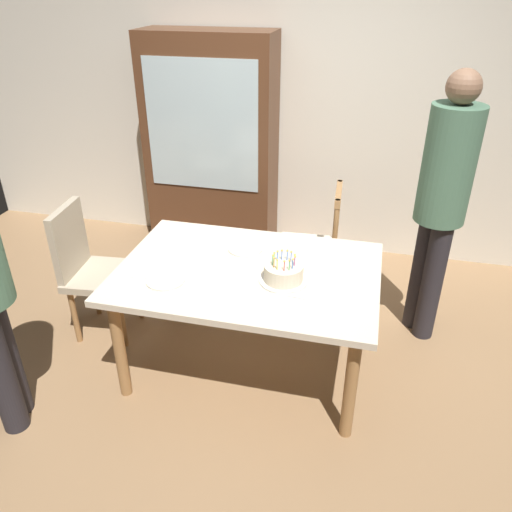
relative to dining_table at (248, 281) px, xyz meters
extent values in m
plane|color=#93704C|center=(0.00, 0.00, -0.65)|extent=(6.40, 6.40, 0.00)
cube|color=silver|center=(0.00, 1.85, 0.65)|extent=(6.40, 0.10, 2.60)
cube|color=beige|center=(0.00, 0.00, 0.06)|extent=(1.55, 1.06, 0.04)
cylinder|color=#9E7042|center=(-0.67, -0.43, -0.30)|extent=(0.07, 0.07, 0.69)
cylinder|color=#9E7042|center=(0.67, -0.43, -0.30)|extent=(0.07, 0.07, 0.69)
cylinder|color=#9E7042|center=(-0.67, 0.43, -0.30)|extent=(0.07, 0.07, 0.69)
cylinder|color=#9E7042|center=(0.67, 0.43, -0.30)|extent=(0.07, 0.07, 0.69)
cylinder|color=silver|center=(0.23, -0.08, 0.09)|extent=(0.28, 0.28, 0.01)
cylinder|color=beige|center=(0.23, -0.08, 0.14)|extent=(0.22, 0.22, 0.09)
cylinder|color=#D872CC|center=(0.29, -0.07, 0.22)|extent=(0.01, 0.01, 0.05)
sphere|color=#FFC64C|center=(0.29, -0.07, 0.25)|extent=(0.01, 0.01, 0.01)
cylinder|color=#E54C4C|center=(0.29, -0.05, 0.22)|extent=(0.01, 0.01, 0.05)
sphere|color=#FFC64C|center=(0.29, -0.05, 0.25)|extent=(0.01, 0.01, 0.01)
cylinder|color=#4C7FE5|center=(0.26, -0.02, 0.22)|extent=(0.01, 0.01, 0.05)
sphere|color=#FFC64C|center=(0.26, -0.02, 0.25)|extent=(0.01, 0.01, 0.01)
cylinder|color=#4C7FE5|center=(0.24, -0.01, 0.22)|extent=(0.01, 0.01, 0.05)
sphere|color=#FFC64C|center=(0.24, -0.01, 0.25)|extent=(0.01, 0.01, 0.01)
cylinder|color=#4C7FE5|center=(0.21, -0.02, 0.22)|extent=(0.01, 0.01, 0.05)
sphere|color=#FFC64C|center=(0.21, -0.02, 0.25)|extent=(0.01, 0.01, 0.01)
cylinder|color=#4C7FE5|center=(0.18, -0.03, 0.22)|extent=(0.01, 0.01, 0.05)
sphere|color=#FFC64C|center=(0.18, -0.03, 0.25)|extent=(0.01, 0.01, 0.01)
cylinder|color=#66CC72|center=(0.17, -0.06, 0.22)|extent=(0.01, 0.01, 0.05)
sphere|color=#FFC64C|center=(0.17, -0.06, 0.25)|extent=(0.01, 0.01, 0.01)
cylinder|color=#66CC72|center=(0.17, -0.09, 0.22)|extent=(0.01, 0.01, 0.05)
sphere|color=#FFC64C|center=(0.17, -0.09, 0.25)|extent=(0.01, 0.01, 0.01)
cylinder|color=#F2994C|center=(0.18, -0.11, 0.22)|extent=(0.01, 0.01, 0.05)
sphere|color=#FFC64C|center=(0.18, -0.11, 0.25)|extent=(0.01, 0.01, 0.01)
cylinder|color=yellow|center=(0.20, -0.13, 0.22)|extent=(0.01, 0.01, 0.05)
sphere|color=#FFC64C|center=(0.20, -0.13, 0.25)|extent=(0.01, 0.01, 0.01)
cylinder|color=#E54C4C|center=(0.24, -0.14, 0.22)|extent=(0.01, 0.01, 0.05)
sphere|color=#FFC64C|center=(0.24, -0.14, 0.25)|extent=(0.01, 0.01, 0.01)
cylinder|color=#66CC72|center=(0.27, -0.12, 0.22)|extent=(0.01, 0.01, 0.05)
sphere|color=#FFC64C|center=(0.27, -0.12, 0.25)|extent=(0.01, 0.01, 0.01)
cylinder|color=#4C7FE5|center=(0.28, -0.10, 0.22)|extent=(0.01, 0.01, 0.05)
sphere|color=#FFC64C|center=(0.28, -0.10, 0.25)|extent=(0.01, 0.01, 0.01)
cylinder|color=silver|center=(-0.43, -0.24, 0.09)|extent=(0.22, 0.22, 0.01)
cylinder|color=silver|center=(-0.08, 0.24, 0.09)|extent=(0.22, 0.22, 0.01)
cube|color=silver|center=(-0.59, -0.24, 0.09)|extent=(0.18, 0.04, 0.01)
cube|color=silver|center=(-0.24, 0.24, 0.09)|extent=(0.18, 0.06, 0.01)
cube|color=silver|center=(0.30, -0.22, 0.09)|extent=(0.18, 0.04, 0.01)
cube|color=beige|center=(0.24, 0.85, -0.20)|extent=(0.46, 0.46, 0.05)
cylinder|color=#9E7042|center=(0.06, 1.01, -0.44)|extent=(0.04, 0.04, 0.42)
cylinder|color=#9E7042|center=(0.08, 0.67, -0.44)|extent=(0.04, 0.04, 0.42)
cylinder|color=#9E7042|center=(0.40, 1.03, -0.44)|extent=(0.04, 0.04, 0.42)
cylinder|color=#9E7042|center=(0.42, 0.69, -0.44)|extent=(0.04, 0.04, 0.42)
cylinder|color=#9E7042|center=(0.43, 1.04, 0.05)|extent=(0.04, 0.04, 0.50)
cylinder|color=#9E7042|center=(0.45, 0.68, 0.05)|extent=(0.04, 0.04, 0.50)
cube|color=#9E7042|center=(0.44, 0.86, 0.27)|extent=(0.06, 0.40, 0.06)
cube|color=tan|center=(-1.07, 0.14, -0.20)|extent=(0.48, 0.48, 0.05)
cylinder|color=#9E7042|center=(-0.89, -0.01, -0.44)|extent=(0.04, 0.04, 0.42)
cylinder|color=#9E7042|center=(-0.92, 0.33, -0.44)|extent=(0.04, 0.04, 0.42)
cylinder|color=#9E7042|center=(-1.23, -0.05, -0.44)|extent=(0.04, 0.04, 0.42)
cylinder|color=#9E7042|center=(-1.26, 0.29, -0.44)|extent=(0.04, 0.04, 0.42)
cube|color=tan|center=(-1.27, 0.12, 0.05)|extent=(0.09, 0.40, 0.50)
cylinder|color=#262328|center=(-1.17, -0.82, -0.24)|extent=(0.14, 0.14, 0.82)
cylinder|color=#262328|center=(-1.22, -0.70, -0.24)|extent=(0.14, 0.14, 0.82)
cylinder|color=#262328|center=(1.07, 0.72, -0.21)|extent=(0.14, 0.14, 0.88)
cylinder|color=#262328|center=(1.14, 0.61, -0.21)|extent=(0.14, 0.14, 0.88)
cylinder|color=#4C7259|center=(1.10, 0.67, 0.60)|extent=(0.32, 0.32, 0.73)
sphere|color=#8C664C|center=(1.10, 0.67, 1.06)|extent=(0.20, 0.20, 0.20)
cube|color=#56331E|center=(-0.73, 1.56, 0.30)|extent=(1.10, 0.44, 1.90)
cube|color=silver|center=(-0.73, 1.34, 0.55)|extent=(0.94, 0.01, 1.04)
camera|label=1|loc=(0.65, -2.48, 1.62)|focal=35.21mm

